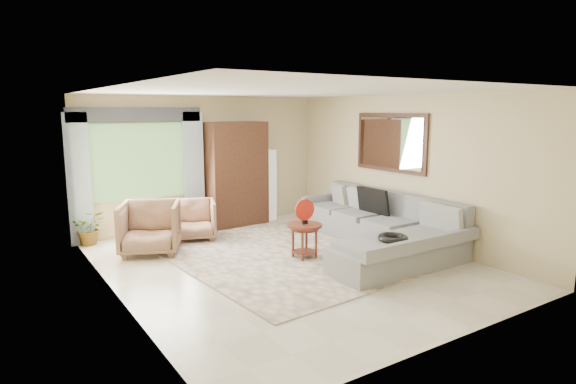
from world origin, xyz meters
TOP-DOWN VIEW (x-y plane):
  - ground at (0.00, 0.00)m, footprint 6.00×6.00m
  - area_rug at (0.07, 0.38)m, footprint 3.29×4.21m
  - sectional_sofa at (1.78, -0.18)m, footprint 2.30×3.46m
  - tv_screen at (2.05, 0.32)m, footprint 0.14×0.74m
  - garden_hose at (1.00, -1.22)m, footprint 0.43×0.43m
  - coffee_table at (0.39, 0.09)m, footprint 0.56×0.56m
  - red_disc at (0.39, 0.09)m, footprint 0.34×0.06m
  - armchair_left at (-1.56, 1.72)m, footprint 1.24×1.25m
  - armchair_right at (-0.63, 2.15)m, footprint 0.99×1.01m
  - potted_plant at (-2.29, 2.82)m, footprint 0.60×0.54m
  - armoire at (0.55, 2.72)m, footprint 1.20×0.55m
  - floor_lamp at (1.35, 2.78)m, footprint 0.24×0.24m
  - window at (-1.35, 2.97)m, footprint 1.80×0.04m
  - curtain_left at (-2.40, 2.88)m, footprint 0.40×0.08m
  - curtain_right at (-0.30, 2.88)m, footprint 0.40×0.08m
  - valance at (-1.35, 2.90)m, footprint 2.40×0.12m
  - wall_mirror at (2.46, 0.35)m, footprint 0.05×1.70m

SIDE VIEW (x-z plane):
  - ground at x=0.00m, z-range 0.00..0.00m
  - area_rug at x=0.07m, z-range 0.00..0.02m
  - sectional_sofa at x=1.78m, z-range -0.17..0.73m
  - coffee_table at x=0.39m, z-range 0.01..0.58m
  - potted_plant at x=-2.29m, z-range 0.00..0.60m
  - armchair_right at x=-0.63m, z-range 0.00..0.72m
  - armchair_left at x=-1.56m, z-range 0.00..0.86m
  - garden_hose at x=1.00m, z-range 0.50..0.59m
  - tv_screen at x=2.05m, z-range 0.48..0.96m
  - floor_lamp at x=1.35m, z-range 0.00..1.50m
  - red_disc at x=0.39m, z-range 0.62..0.96m
  - armoire at x=0.55m, z-range 0.00..2.10m
  - curtain_left at x=-2.40m, z-range 0.00..2.30m
  - curtain_right at x=-0.30m, z-range 0.00..2.30m
  - window at x=-1.35m, z-range 0.70..2.10m
  - wall_mirror at x=2.46m, z-range 1.22..2.27m
  - valance at x=-1.35m, z-range 2.12..2.38m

